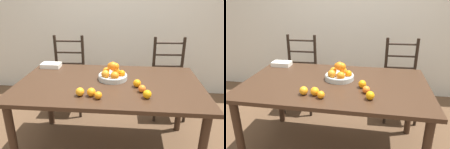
% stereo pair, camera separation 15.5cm
% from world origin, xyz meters
% --- Properties ---
extents(ground_plane, '(12.00, 12.00, 0.00)m').
position_xyz_m(ground_plane, '(0.00, 0.00, 0.00)').
color(ground_plane, brown).
extents(wall_back, '(8.00, 0.06, 2.60)m').
position_xyz_m(wall_back, '(0.00, 1.57, 1.30)').
color(wall_back, beige).
rests_on(wall_back, ground_plane).
extents(dining_table, '(1.73, 1.03, 0.78)m').
position_xyz_m(dining_table, '(0.00, 0.00, 0.69)').
color(dining_table, '#382316').
rests_on(dining_table, ground_plane).
extents(fruit_bowl, '(0.28, 0.28, 0.18)m').
position_xyz_m(fruit_bowl, '(0.03, 0.08, 0.83)').
color(fruit_bowl, '#B2B7B2').
rests_on(fruit_bowl, dining_table).
extents(orange_loose_0, '(0.06, 0.06, 0.06)m').
position_xyz_m(orange_loose_0, '(-0.05, -0.35, 0.81)').
color(orange_loose_0, orange).
rests_on(orange_loose_0, dining_table).
extents(orange_loose_1, '(0.07, 0.07, 0.07)m').
position_xyz_m(orange_loose_1, '(0.26, -0.08, 0.81)').
color(orange_loose_1, orange).
rests_on(orange_loose_1, dining_table).
extents(orange_loose_2, '(0.07, 0.07, 0.07)m').
position_xyz_m(orange_loose_2, '(0.34, -0.30, 0.81)').
color(orange_loose_2, orange).
rests_on(orange_loose_2, dining_table).
extents(orange_loose_3, '(0.06, 0.06, 0.06)m').
position_xyz_m(orange_loose_3, '(0.30, -0.19, 0.81)').
color(orange_loose_3, orange).
rests_on(orange_loose_3, dining_table).
extents(orange_loose_4, '(0.07, 0.07, 0.07)m').
position_xyz_m(orange_loose_4, '(-0.21, -0.30, 0.81)').
color(orange_loose_4, orange).
rests_on(orange_loose_4, dining_table).
extents(orange_loose_5, '(0.07, 0.07, 0.07)m').
position_xyz_m(orange_loose_5, '(-0.11, -0.30, 0.81)').
color(orange_loose_5, orange).
rests_on(orange_loose_5, dining_table).
extents(chair_left, '(0.43, 0.41, 1.04)m').
position_xyz_m(chair_left, '(-0.65, 0.83, 0.49)').
color(chair_left, black).
rests_on(chair_left, ground_plane).
extents(chair_right, '(0.44, 0.42, 1.04)m').
position_xyz_m(chair_right, '(0.71, 0.83, 0.49)').
color(chair_right, black).
rests_on(chair_right, ground_plane).
extents(book_stack, '(0.21, 0.13, 0.05)m').
position_xyz_m(book_stack, '(-0.70, 0.39, 0.80)').
color(book_stack, silver).
rests_on(book_stack, dining_table).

